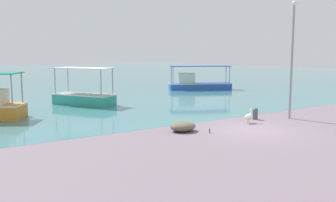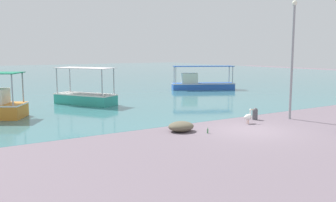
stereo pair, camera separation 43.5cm
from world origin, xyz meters
name	(u,v)px [view 2 (the right image)]	position (x,y,z in m)	size (l,w,h in m)	color
ground	(251,130)	(0.00, 0.00, 0.00)	(120.00, 120.00, 0.00)	slate
harbor_water	(31,76)	(0.00, 48.00, 0.00)	(110.00, 90.00, 0.00)	#3D7379
fishing_boat_near_right	(200,83)	(9.84, 17.02, 0.62)	(6.35, 4.18, 2.37)	blue
fishing_boat_center	(86,97)	(-3.77, 12.99, 0.56)	(3.85, 4.80, 2.69)	teal
pelican	(248,117)	(1.11, 1.30, 0.38)	(0.81, 0.32, 0.80)	#E0997A
lamp_post	(292,54)	(4.15, 1.06, 3.71)	(0.28, 0.28, 6.68)	gray
mooring_bollard	(255,113)	(2.26, 1.94, 0.36)	(0.31, 0.31, 0.68)	#47474C
net_pile	(181,126)	(-3.07, 1.62, 0.25)	(1.30, 1.10, 0.49)	brown
glass_bottle	(208,131)	(-2.23, 0.60, 0.11)	(0.07, 0.07, 0.27)	#3F7F4C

